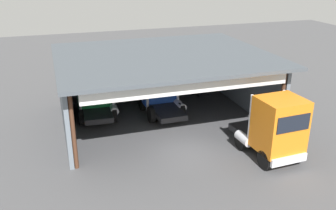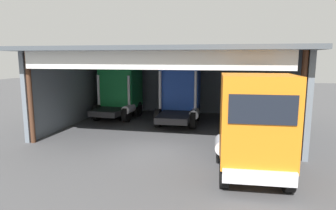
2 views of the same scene
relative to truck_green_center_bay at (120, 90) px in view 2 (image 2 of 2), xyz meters
name	(u,v)px [view 2 (image 2 of 2)]	position (x,y,z in m)	size (l,w,h in m)	color
ground_plane	(152,151)	(4.21, -7.01, -1.94)	(80.00, 80.00, 0.00)	#4C4C4F
workshop_shed	(175,72)	(4.21, -1.34, 1.43)	(13.63, 11.25, 4.75)	slate
truck_green_center_bay	(120,90)	(0.00, 0.00, 0.00)	(2.74, 4.39, 3.72)	#197F3D
truck_blue_center_right_bay	(180,94)	(4.45, -0.79, -0.07)	(2.69, 4.86, 3.63)	#1E47B7
truck_orange_center_left_bay	(254,127)	(8.43, -9.29, -0.04)	(2.64, 4.99, 3.71)	orange
oil_drum	(246,111)	(8.86, 1.96, -1.48)	(0.58, 0.58, 0.91)	gold
tool_cart	(248,111)	(8.94, 1.58, -1.44)	(0.90, 0.60, 1.00)	black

